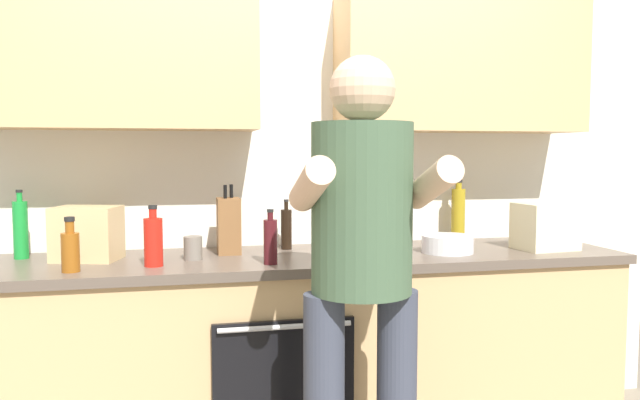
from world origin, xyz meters
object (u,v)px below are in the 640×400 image
Objects in this scene: bottle_water at (378,222)px; cup_ceramic at (373,239)px; person_standing at (362,260)px; bottle_hotsauce at (153,241)px; bottle_wine at (270,241)px; bottle_soy at (286,228)px; grocery_bag_rice at (545,226)px; grocery_bag_bread at (87,233)px; bottle_oil at (458,214)px; cup_stoneware at (193,248)px; bottle_soda at (21,229)px; knife_block at (229,226)px; mixing_bowl at (447,244)px; bottle_syrup at (70,250)px; cup_coffee at (348,242)px.

bottle_water is 0.23m from cup_ceramic.
bottle_hotsauce is (-0.70, 0.54, 0.01)m from person_standing.
bottle_soy is (0.13, 0.37, 0.00)m from bottle_wine.
grocery_bag_rice is at bearing -17.48° from cup_ceramic.
bottle_wine is 0.78m from grocery_bag_bread.
bottle_water is 1.26× the size of grocery_bag_rice.
bottle_soy is (-0.37, 0.23, -0.05)m from bottle_water.
bottle_wine is at bearing -158.09° from bottle_oil.
cup_stoneware is at bearing 177.17° from grocery_bag_rice.
cup_ceramic is (1.00, 0.28, -0.06)m from bottle_hotsauce.
bottle_soda is 2.99× the size of cup_stoneware.
knife_block is at bearing -166.98° from bottle_soy.
mixing_bowl is at bearing 45.69° from person_standing.
grocery_bag_rice is (1.06, 0.58, 0.02)m from person_standing.
bottle_water is 1.24m from grocery_bag_bread.
mixing_bowl is at bearing -39.02° from cup_ceramic.
knife_block is at bearing 116.22° from person_standing.
bottle_syrup is 1.93× the size of cup_coffee.
bottle_hotsauce is 0.31m from bottle_syrup.
bottle_soy is 1.00× the size of mixing_bowl.
bottle_soda is 2.70× the size of cup_coffee.
cup_ceramic is 0.80m from grocery_bag_rice.
cup_ceramic is at bearing 3.55° from grocery_bag_bread.
cup_coffee is at bearing -13.91° from knife_block.
person_standing is at bearing -37.35° from bottle_hotsauce.
cup_coffee is at bearing 25.64° from bottle_wine.
cup_coffee is (0.13, 0.66, -0.04)m from person_standing.
cup_stoneware is (-0.30, 0.18, -0.05)m from bottle_wine.
mixing_bowl is at bearing 7.90° from bottle_wine.
bottle_soy is at bearing 167.07° from grocery_bag_rice.
cup_ceramic is at bearing 2.67° from knife_block.
cup_ceramic is at bearing 69.84° from person_standing.
bottle_hotsauce reaches higher than bottle_soy.
knife_block reaches higher than bottle_hotsauce.
bottle_water is at bearing -2.84° from cup_stoneware.
grocery_bag_rice is at bearing 2.63° from bottle_syrup.
bottle_soda is 0.30m from grocery_bag_bread.
bottle_water reaches higher than cup_coffee.
bottle_syrup is 0.68× the size of knife_block.
bottle_water is (1.51, -0.22, 0.02)m from bottle_soda.
grocery_bag_rice is at bearing 1.36° from bottle_hotsauce.
knife_block is (-0.27, -0.06, 0.03)m from bottle_soy.
bottle_syrup is at bearing -54.45° from bottle_soda.
knife_block is at bearing 168.67° from mixing_bowl.
mixing_bowl is (1.28, 0.06, -0.06)m from bottle_hotsauce.
person_standing reaches higher than mixing_bowl.
cup_stoneware is at bearing 37.98° from bottle_hotsauce.
person_standing is at bearing -63.78° from knife_block.
person_standing reaches higher than bottle_syrup.
bottle_syrup is 0.44m from bottle_soda.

